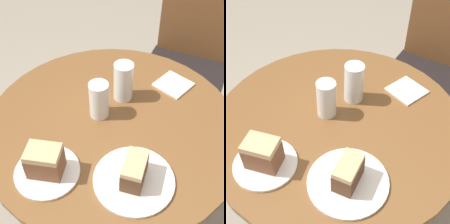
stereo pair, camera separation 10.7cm
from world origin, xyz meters
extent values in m
plane|color=gray|center=(0.00, 0.00, 0.00)|extent=(8.00, 8.00, 0.00)
cylinder|color=brown|center=(0.00, 0.00, 0.01)|extent=(0.48, 0.48, 0.03)
cylinder|color=brown|center=(0.00, 0.00, 0.38)|extent=(0.10, 0.10, 0.72)
cylinder|color=brown|center=(0.00, 0.00, 0.76)|extent=(0.91, 0.91, 0.03)
cylinder|color=brown|center=(-0.20, 0.53, 0.22)|extent=(0.04, 0.04, 0.45)
cylinder|color=brown|center=(0.22, 0.60, 0.22)|extent=(0.04, 0.04, 0.45)
cylinder|color=brown|center=(-0.26, 0.93, 0.22)|extent=(0.04, 0.04, 0.45)
cube|color=black|center=(-0.02, 0.77, 0.46)|extent=(0.53, 0.51, 0.03)
cube|color=brown|center=(-0.06, 0.97, 0.68)|extent=(0.44, 0.09, 0.41)
cylinder|color=white|center=(0.19, -0.17, 0.78)|extent=(0.25, 0.25, 0.01)
cylinder|color=white|center=(-0.04, -0.30, 0.78)|extent=(0.20, 0.20, 0.01)
cube|color=brown|center=(0.19, -0.17, 0.82)|extent=(0.09, 0.12, 0.07)
cube|color=tan|center=(0.19, -0.17, 0.86)|extent=(0.09, 0.12, 0.02)
cube|color=brown|center=(-0.04, -0.30, 0.82)|extent=(0.13, 0.11, 0.08)
cube|color=tan|center=(-0.04, -0.30, 0.87)|extent=(0.12, 0.11, 0.02)
cylinder|color=beige|center=(-0.03, 0.13, 0.83)|extent=(0.06, 0.06, 0.11)
cylinder|color=white|center=(-0.03, 0.13, 0.85)|extent=(0.07, 0.07, 0.15)
cylinder|color=silver|center=(-0.05, 0.00, 0.82)|extent=(0.06, 0.06, 0.09)
cylinder|color=white|center=(-0.05, 0.00, 0.84)|extent=(0.07, 0.07, 0.14)
cube|color=white|center=(0.10, 0.30, 0.78)|extent=(0.14, 0.14, 0.01)
camera|label=1|loc=(0.43, -0.64, 1.58)|focal=50.00mm
camera|label=2|loc=(0.51, -0.58, 1.58)|focal=50.00mm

